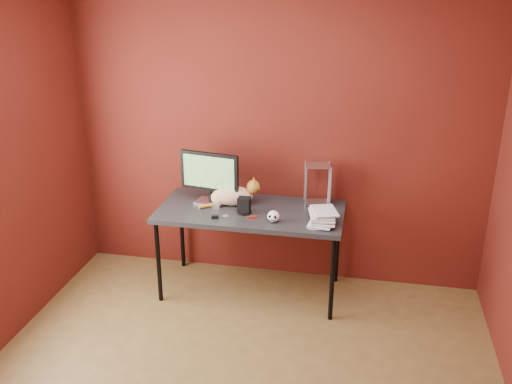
% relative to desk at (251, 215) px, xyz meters
% --- Properties ---
extents(room, '(3.52, 3.52, 2.61)m').
position_rel_desk_xyz_m(room, '(0.15, -1.37, 0.75)').
color(room, brown).
rests_on(room, ground).
extents(desk, '(1.50, 0.70, 0.75)m').
position_rel_desk_xyz_m(desk, '(0.00, 0.00, 0.00)').
color(desk, black).
rests_on(desk, ground).
extents(monitor, '(0.50, 0.20, 0.44)m').
position_rel_desk_xyz_m(monitor, '(-0.36, 0.08, 0.29)').
color(monitor, '#B1B0B5').
rests_on(monitor, desk).
extents(cat, '(0.48, 0.27, 0.24)m').
position_rel_desk_xyz_m(cat, '(-0.16, 0.08, 0.13)').
color(cat, orange).
rests_on(cat, desk).
extents(skull_mug, '(0.09, 0.09, 0.09)m').
position_rel_desk_xyz_m(skull_mug, '(0.22, -0.20, 0.10)').
color(skull_mug, white).
rests_on(skull_mug, desk).
extents(speaker, '(0.12, 0.12, 0.13)m').
position_rel_desk_xyz_m(speaker, '(-0.04, -0.08, 0.11)').
color(speaker, black).
rests_on(speaker, desk).
extents(book_stack, '(0.24, 0.28, 1.20)m').
position_rel_desk_xyz_m(book_stack, '(0.51, -0.15, 0.65)').
color(book_stack, beige).
rests_on(book_stack, desk).
extents(wire_rack, '(0.23, 0.20, 0.35)m').
position_rel_desk_xyz_m(wire_rack, '(0.51, 0.24, 0.22)').
color(wire_rack, '#B1B0B5').
rests_on(wire_rack, desk).
extents(pocket_knife, '(0.08, 0.05, 0.02)m').
position_rel_desk_xyz_m(pocket_knife, '(0.05, -0.16, 0.06)').
color(pocket_knife, '#A21D0C').
rests_on(pocket_knife, desk).
extents(black_gadget, '(0.06, 0.04, 0.03)m').
position_rel_desk_xyz_m(black_gadget, '(-0.24, -0.22, 0.06)').
color(black_gadget, black).
rests_on(black_gadget, desk).
extents(washer, '(0.05, 0.05, 0.00)m').
position_rel_desk_xyz_m(washer, '(-0.17, -0.16, 0.05)').
color(washer, '#B1B0B5').
rests_on(washer, desk).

